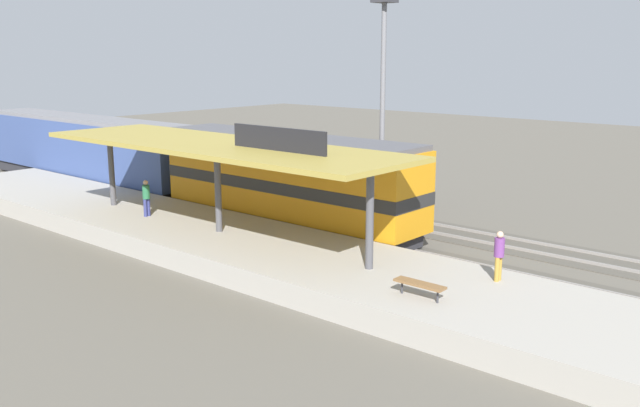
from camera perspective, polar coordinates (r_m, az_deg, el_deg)
ground_plane at (r=34.62m, az=-0.01°, el=-1.66°), size 120.00×120.00×0.00m
track_near at (r=33.17m, az=-2.27°, el=-2.23°), size 3.20×110.00×0.16m
track_far at (r=36.57m, az=2.65°, el=-0.86°), size 3.20×110.00×0.16m
platform at (r=29.99m, az=-8.29°, el=-3.11°), size 6.00×44.00×0.90m
station_canopy at (r=29.11m, az=-8.42°, el=4.63°), size 5.20×18.00×4.70m
platform_bench at (r=21.75m, az=8.24°, el=-6.63°), size 0.44×1.70×0.50m
locomotive at (r=32.84m, az=-2.66°, el=1.87°), size 2.93×14.43×4.44m
passenger_carriage_single at (r=46.95m, az=-18.88°, el=4.26°), size 2.90×20.00×4.24m
freight_car at (r=38.48m, az=-1.56°, el=2.76°), size 2.80×12.00×3.54m
light_mast at (r=38.43m, az=5.27°, el=12.32°), size 1.10×1.10×11.70m
person_waiting at (r=23.73m, az=14.58°, el=-4.00°), size 0.34×0.34×1.71m
person_walking at (r=33.06m, az=-14.16°, el=0.59°), size 0.34×0.34×1.71m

